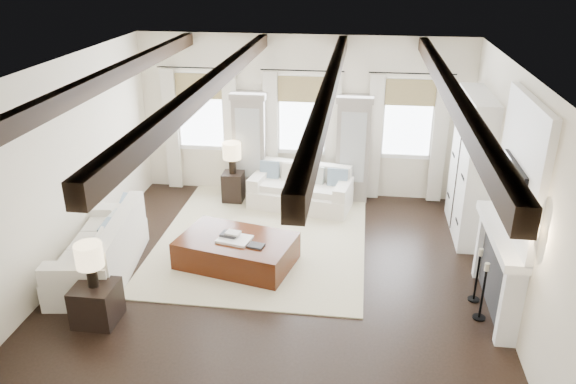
# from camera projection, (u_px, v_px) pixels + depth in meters

# --- Properties ---
(ground) EXTENTS (7.50, 7.50, 0.00)m
(ground) POSITION_uv_depth(u_px,v_px,m) (273.00, 290.00, 8.31)
(ground) COLOR black
(ground) RESTS_ON ground
(room_shell) EXTENTS (6.54, 7.54, 3.22)m
(room_shell) POSITION_uv_depth(u_px,v_px,m) (332.00, 152.00, 8.29)
(room_shell) COLOR white
(room_shell) RESTS_ON ground
(area_rug) EXTENTS (3.53, 4.35, 0.02)m
(area_rug) POSITION_uv_depth(u_px,v_px,m) (263.00, 237.00, 9.85)
(area_rug) COLOR beige
(area_rug) RESTS_ON ground
(sofa_back) EXTENTS (2.04, 1.19, 0.82)m
(sofa_back) POSITION_uv_depth(u_px,v_px,m) (301.00, 191.00, 10.93)
(sofa_back) COLOR white
(sofa_back) RESTS_ON ground
(sofa_left) EXTENTS (1.27, 2.30, 0.94)m
(sofa_left) POSITION_uv_depth(u_px,v_px,m) (103.00, 251.00, 8.63)
(sofa_left) COLOR white
(sofa_left) RESTS_ON ground
(ottoman) EXTENTS (1.97, 1.47, 0.46)m
(ottoman) POSITION_uv_depth(u_px,v_px,m) (237.00, 251.00, 8.93)
(ottoman) COLOR black
(ottoman) RESTS_ON ground
(tray) EXTENTS (0.57, 0.48, 0.04)m
(tray) POSITION_uv_depth(u_px,v_px,m) (235.00, 239.00, 8.76)
(tray) COLOR white
(tray) RESTS_ON ottoman
(book_lower) EXTENTS (0.30, 0.25, 0.04)m
(book_lower) POSITION_uv_depth(u_px,v_px,m) (229.00, 234.00, 8.83)
(book_lower) COLOR #262628
(book_lower) RESTS_ON tray
(book_upper) EXTENTS (0.25, 0.21, 0.03)m
(book_upper) POSITION_uv_depth(u_px,v_px,m) (233.00, 233.00, 8.80)
(book_upper) COLOR beige
(book_upper) RESTS_ON book_lower
(book_loose) EXTENTS (0.27, 0.23, 0.03)m
(book_loose) POSITION_uv_depth(u_px,v_px,m) (256.00, 246.00, 8.58)
(book_loose) COLOR #262628
(book_loose) RESTS_ON ottoman
(side_table_front) EXTENTS (0.55, 0.55, 0.55)m
(side_table_front) POSITION_uv_depth(u_px,v_px,m) (97.00, 303.00, 7.53)
(side_table_front) COLOR black
(side_table_front) RESTS_ON ground
(lamp_front) EXTENTS (0.36, 0.36, 0.62)m
(lamp_front) POSITION_uv_depth(u_px,v_px,m) (89.00, 258.00, 7.25)
(lamp_front) COLOR black
(lamp_front) RESTS_ON side_table_front
(side_table_back) EXTENTS (0.40, 0.40, 0.60)m
(side_table_back) POSITION_uv_depth(u_px,v_px,m) (233.00, 187.00, 11.17)
(side_table_back) COLOR black
(side_table_back) RESTS_ON ground
(lamp_back) EXTENTS (0.36, 0.36, 0.62)m
(lamp_back) POSITION_uv_depth(u_px,v_px,m) (232.00, 153.00, 10.89)
(lamp_back) COLOR black
(lamp_back) RESTS_ON side_table_back
(candlestick_near) EXTENTS (0.18, 0.18, 0.87)m
(candlestick_near) POSITION_uv_depth(u_px,v_px,m) (482.00, 296.00, 7.54)
(candlestick_near) COLOR black
(candlestick_near) RESTS_ON ground
(candlestick_far) EXTENTS (0.17, 0.17, 0.84)m
(candlestick_far) POSITION_uv_depth(u_px,v_px,m) (477.00, 279.00, 7.95)
(candlestick_far) COLOR black
(candlestick_far) RESTS_ON ground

